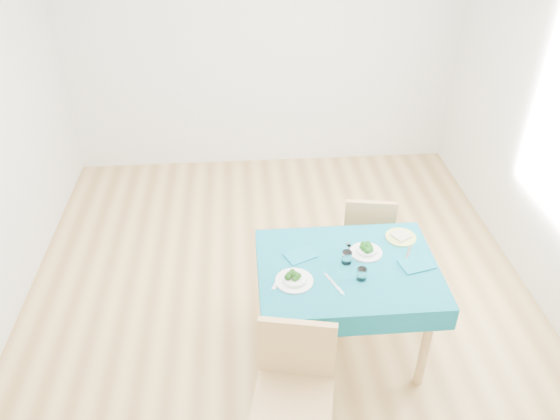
{
  "coord_description": "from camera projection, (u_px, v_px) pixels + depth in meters",
  "views": [
    {
      "loc": [
        -0.25,
        -3.13,
        3.0
      ],
      "look_at": [
        0.0,
        0.0,
        0.85
      ],
      "focal_mm": 35.0,
      "sensor_mm": 36.0,
      "label": 1
    }
  ],
  "objects": [
    {
      "name": "bowl_near",
      "position": [
        294.0,
        277.0,
        3.31
      ],
      "size": [
        0.23,
        0.23,
        0.07
      ],
      "primitive_type": null,
      "color": "white",
      "rests_on": "table"
    },
    {
      "name": "room_shell",
      "position": [
        280.0,
        147.0,
        3.53
      ],
      "size": [
        4.02,
        4.52,
        2.73
      ],
      "color": "#9F7942",
      "rests_on": "ground"
    },
    {
      "name": "side_plate",
      "position": [
        401.0,
        237.0,
        3.69
      ],
      "size": [
        0.21,
        0.21,
        0.01
      ],
      "primitive_type": "cylinder",
      "color": "#C5D367",
      "rests_on": "table"
    },
    {
      "name": "knife_near",
      "position": [
        334.0,
        284.0,
        3.31
      ],
      "size": [
        0.1,
        0.2,
        0.0
      ],
      "primitive_type": "cube",
      "rotation": [
        0.0,
        0.0,
        0.4
      ],
      "color": "silver",
      "rests_on": "table"
    },
    {
      "name": "bread_slice",
      "position": [
        401.0,
        236.0,
        3.69
      ],
      "size": [
        0.14,
        0.14,
        0.02
      ],
      "primitive_type": "cube",
      "rotation": [
        0.0,
        0.0,
        0.5
      ],
      "color": "beige",
      "rests_on": "side_plate"
    },
    {
      "name": "chair_near",
      "position": [
        293.0,
        389.0,
        2.94
      ],
      "size": [
        0.52,
        0.56,
        1.09
      ],
      "primitive_type": "cube",
      "rotation": [
        0.0,
        0.0,
        -0.2
      ],
      "color": "tan",
      "rests_on": "ground"
    },
    {
      "name": "bowl_far",
      "position": [
        367.0,
        249.0,
        3.54
      ],
      "size": [
        0.21,
        0.21,
        0.06
      ],
      "primitive_type": null,
      "color": "white",
      "rests_on": "table"
    },
    {
      "name": "knife_far",
      "position": [
        407.0,
        257.0,
        3.53
      ],
      "size": [
        0.12,
        0.22,
        0.0
      ],
      "primitive_type": "cube",
      "rotation": [
        0.0,
        0.0,
        -0.44
      ],
      "color": "silver",
      "rests_on": "table"
    },
    {
      "name": "napkin_far",
      "position": [
        416.0,
        264.0,
        3.46
      ],
      "size": [
        0.23,
        0.19,
        0.01
      ],
      "primitive_type": "cube",
      "rotation": [
        0.0,
        0.0,
        0.24
      ],
      "color": "#0E6579",
      "rests_on": "table"
    },
    {
      "name": "tumbler_center",
      "position": [
        347.0,
        257.0,
        3.46
      ],
      "size": [
        0.06,
        0.06,
        0.08
      ],
      "primitive_type": "cylinder",
      "color": "white",
      "rests_on": "table"
    },
    {
      "name": "napkin_near",
      "position": [
        300.0,
        256.0,
        3.53
      ],
      "size": [
        0.22,
        0.2,
        0.01
      ],
      "primitive_type": "cube",
      "rotation": [
        0.0,
        0.0,
        0.43
      ],
      "color": "#0E6579",
      "rests_on": "table"
    },
    {
      "name": "fork_near",
      "position": [
        278.0,
        280.0,
        3.34
      ],
      "size": [
        0.09,
        0.17,
        0.0
      ],
      "primitive_type": "cube",
      "rotation": [
        0.0,
        0.0,
        -0.41
      ],
      "color": "silver",
      "rests_on": "table"
    },
    {
      "name": "fork_far",
      "position": [
        354.0,
        253.0,
        3.56
      ],
      "size": [
        0.06,
        0.19,
        0.0
      ],
      "primitive_type": "cube",
      "rotation": [
        0.0,
        0.0,
        0.2
      ],
      "color": "silver",
      "rests_on": "table"
    },
    {
      "name": "table",
      "position": [
        344.0,
        310.0,
        3.66
      ],
      "size": [
        1.13,
        0.86,
        0.76
      ],
      "primitive_type": "cube",
      "color": "#0A5A6E",
      "rests_on": "ground"
    },
    {
      "name": "chair_far",
      "position": [
        366.0,
        231.0,
        4.25
      ],
      "size": [
        0.43,
        0.46,
        0.93
      ],
      "primitive_type": "cube",
      "rotation": [
        0.0,
        0.0,
        2.97
      ],
      "color": "tan",
      "rests_on": "ground"
    },
    {
      "name": "tumbler_side",
      "position": [
        362.0,
        274.0,
        3.33
      ],
      "size": [
        0.06,
        0.06,
        0.08
      ],
      "primitive_type": "cylinder",
      "color": "white",
      "rests_on": "table"
    }
  ]
}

